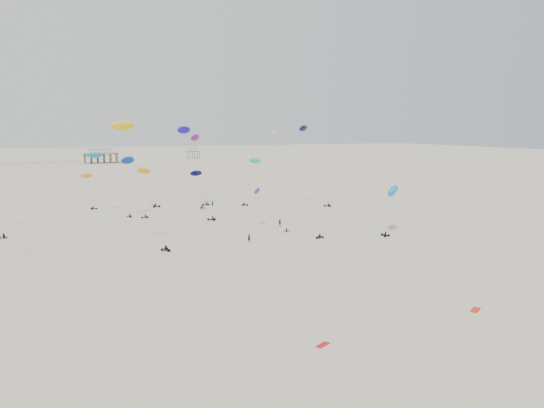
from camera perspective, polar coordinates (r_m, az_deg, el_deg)
name	(u,v)px	position (r m, az deg, el deg)	size (l,w,h in m)	color
ground_plane	(164,185)	(219.71, -11.58, 2.03)	(900.00, 900.00, 0.00)	beige
pavilion_main	(101,157)	(366.13, -17.92, 4.87)	(21.00, 13.00, 9.80)	brown
pavilion_small	(193,154)	(407.97, -8.45, 5.38)	(9.00, 7.00, 8.00)	brown
pier_fence	(13,164)	(365.23, -26.06, 3.89)	(80.20, 0.20, 1.50)	black
rig_0	(100,165)	(150.42, -17.97, 3.97)	(10.01, 15.18, 20.46)	black
rig_2	(289,166)	(115.05, 1.82, 4.07)	(8.13, 14.19, 23.98)	black
rig_3	(133,154)	(104.35, -14.75, 5.24)	(9.70, 10.35, 24.81)	black
rig_4	(264,201)	(122.51, -0.82, 0.37)	(5.96, 11.88, 12.02)	black
rig_5	(253,170)	(164.94, -2.11, 3.68)	(9.59, 12.00, 15.64)	black
rig_6	(89,187)	(163.65, -19.09, 1.74)	(3.68, 10.31, 11.76)	black
rig_7	(309,147)	(158.86, 4.04, 6.08)	(7.81, 11.38, 24.15)	black
rig_8	(130,169)	(143.15, -14.98, 3.65)	(6.13, 8.64, 15.87)	black
rig_10	(199,183)	(165.23, -7.84, 2.30)	(4.24, 11.64, 12.19)	black
rig_11	(146,178)	(157.87, -13.37, 2.69)	(6.59, 5.09, 12.04)	black
rig_12	(392,194)	(120.12, 12.79, 1.02)	(8.87, 8.89, 11.29)	black
rig_13	(196,150)	(155.71, -8.14, 5.78)	(4.75, 8.37, 21.45)	black
rig_14	(192,155)	(136.27, -8.63, 5.27)	(8.20, 10.79, 23.71)	black
spectator_0	(249,242)	(108.18, -2.49, -4.09)	(0.69, 0.47, 1.90)	black
spectator_1	(280,226)	(124.81, 0.87, -2.42)	(0.98, 0.57, 2.01)	black
spectator_3	(212,206)	(157.25, -6.42, -0.26)	(0.69, 0.47, 1.89)	black
grounded_kite_a	(475,310)	(73.49, 21.03, -10.61)	(2.20, 0.90, 0.08)	red
grounded_kite_b	(323,345)	(58.80, 5.47, -14.88)	(1.80, 0.70, 0.07)	red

